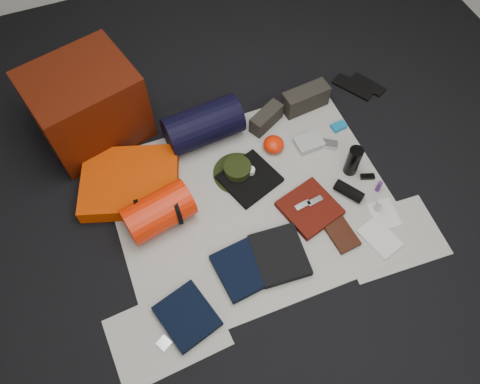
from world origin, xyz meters
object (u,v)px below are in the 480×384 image
object	(u,v)px
sleeping_pad	(130,182)
water_bottle	(353,161)
compact_camera	(330,145)
stuff_sack	(158,212)
red_cabinet	(87,105)
paperback_book	(341,234)
navy_duffel	(203,125)

from	to	relation	value
sleeping_pad	water_bottle	size ratio (longest dim) A/B	2.66
compact_camera	stuff_sack	bearing A→B (deg)	-140.81
red_cabinet	water_bottle	size ratio (longest dim) A/B	2.84
paperback_book	navy_duffel	bearing A→B (deg)	112.22
sleeping_pad	stuff_sack	distance (m)	0.31
water_bottle	red_cabinet	bearing A→B (deg)	147.80
sleeping_pad	water_bottle	bearing A→B (deg)	-16.21
red_cabinet	compact_camera	distance (m)	1.53
paperback_book	sleeping_pad	bearing A→B (deg)	138.34
water_bottle	compact_camera	bearing A→B (deg)	99.19
compact_camera	navy_duffel	bearing A→B (deg)	-173.29
stuff_sack	water_bottle	world-z (taller)	stuff_sack
stuff_sack	red_cabinet	bearing A→B (deg)	104.26
paperback_book	red_cabinet	bearing A→B (deg)	126.50
red_cabinet	paperback_book	world-z (taller)	red_cabinet
red_cabinet	navy_duffel	bearing A→B (deg)	-40.58
stuff_sack	paperback_book	xyz separation A→B (m)	(0.93, -0.46, -0.10)
red_cabinet	stuff_sack	size ratio (longest dim) A/B	1.58
red_cabinet	paperback_book	bearing A→B (deg)	-62.63
sleeping_pad	stuff_sack	xyz separation A→B (m)	(0.10, -0.29, 0.06)
stuff_sack	navy_duffel	distance (m)	0.65
red_cabinet	compact_camera	bearing A→B (deg)	-40.92
navy_duffel	sleeping_pad	bearing A→B (deg)	-164.85
water_bottle	compact_camera	size ratio (longest dim) A/B	2.25
red_cabinet	water_bottle	bearing A→B (deg)	-47.01
water_bottle	stuff_sack	bearing A→B (deg)	175.77
sleeping_pad	water_bottle	xyz separation A→B (m)	(1.29, -0.38, 0.06)
paperback_book	stuff_sack	bearing A→B (deg)	147.89
sleeping_pad	navy_duffel	distance (m)	0.57
compact_camera	paperback_book	world-z (taller)	compact_camera
sleeping_pad	stuff_sack	bearing A→B (deg)	-70.66
water_bottle	compact_camera	world-z (taller)	water_bottle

